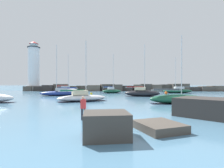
# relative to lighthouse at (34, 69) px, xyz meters

# --- Properties ---
(ground_plane) EXTENTS (600.00, 600.00, 0.00)m
(ground_plane) POSITION_rel_lighthouse_xyz_m (30.67, -49.80, -7.98)
(ground_plane) COLOR teal
(open_sea_beyond) EXTENTS (400.00, 116.00, 0.01)m
(open_sea_beyond) POSITION_rel_lighthouse_xyz_m (30.67, 59.03, -7.98)
(open_sea_beyond) COLOR teal
(open_sea_beyond) RESTS_ON ground
(breakwater_jetty) EXTENTS (68.99, 6.62, 2.53)m
(breakwater_jetty) POSITION_rel_lighthouse_xyz_m (32.43, -0.86, -6.94)
(breakwater_jetty) COLOR #4C443D
(breakwater_jetty) RESTS_ON ground
(lighthouse) EXTENTS (5.17, 5.17, 17.88)m
(lighthouse) POSITION_rel_lighthouse_xyz_m (0.00, 0.00, 0.00)
(lighthouse) COLOR gray
(lighthouse) RESTS_ON ground
(foreground_rocks) EXTENTS (11.20, 9.52, 1.44)m
(foreground_rocks) POSITION_rel_lighthouse_xyz_m (36.56, -49.09, -7.34)
(foreground_rocks) COLOR #423D38
(foreground_rocks) RESTS_ON ground
(sailboat_moored_0) EXTENTS (7.29, 3.38, 10.42)m
(sailboat_moored_0) POSITION_rel_lighthouse_xyz_m (35.64, -26.48, -7.25)
(sailboat_moored_0) COLOR black
(sailboat_moored_0) RESTS_ON ground
(sailboat_moored_1) EXTENTS (5.68, 3.71, 10.65)m
(sailboat_moored_1) POSITION_rel_lighthouse_xyz_m (29.03, -14.79, -7.34)
(sailboat_moored_1) COLOR #195138
(sailboat_moored_1) RESTS_ON ground
(sailboat_moored_2) EXTENTS (8.23, 3.47, 10.76)m
(sailboat_moored_2) POSITION_rel_lighthouse_xyz_m (18.57, -25.53, -7.35)
(sailboat_moored_2) COLOR navy
(sailboat_moored_2) RESTS_ON ground
(sailboat_moored_3) EXTENTS (8.24, 3.15, 9.68)m
(sailboat_moored_3) POSITION_rel_lighthouse_xyz_m (46.94, -13.61, -7.33)
(sailboat_moored_3) COLOR #195138
(sailboat_moored_3) RESTS_ON ground
(sailboat_moored_5) EXTENTS (7.24, 2.40, 8.77)m
(sailboat_moored_5) POSITION_rel_lighthouse_xyz_m (38.64, -39.04, -7.36)
(sailboat_moored_5) COLOR #195138
(sailboat_moored_5) RESTS_ON ground
(sailboat_moored_6) EXTENTS (6.89, 2.74, 11.00)m
(sailboat_moored_6) POSITION_rel_lighthouse_xyz_m (15.98, -12.71, -7.23)
(sailboat_moored_6) COLOR white
(sailboat_moored_6) RESTS_ON ground
(sailboat_moored_7) EXTENTS (7.48, 5.21, 8.85)m
(sailboat_moored_7) POSITION_rel_lighthouse_xyz_m (25.78, -36.71, -7.40)
(sailboat_moored_7) COLOR silver
(sailboat_moored_7) RESTS_ON ground
(mooring_buoy_orange_near) EXTENTS (0.54, 0.54, 0.74)m
(mooring_buoy_orange_near) POSITION_rel_lighthouse_xyz_m (24.78, -22.69, -7.71)
(mooring_buoy_orange_near) COLOR yellow
(mooring_buoy_orange_near) RESTS_ON ground
(mooring_buoy_far_side) EXTENTS (0.71, 0.71, 0.91)m
(mooring_buoy_far_side) POSITION_rel_lighthouse_xyz_m (42.21, -19.67, -7.62)
(mooring_buoy_far_side) COLOR #EA5914
(mooring_buoy_far_side) RESTS_ON ground
(person_on_rocks) EXTENTS (0.36, 0.22, 1.69)m
(person_on_rocks) POSITION_rel_lighthouse_xyz_m (28.72, -49.61, -7.04)
(person_on_rocks) COLOR #282833
(person_on_rocks) RESTS_ON ground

